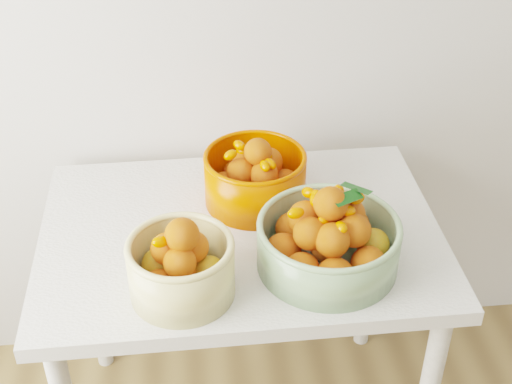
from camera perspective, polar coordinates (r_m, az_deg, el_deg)
table at (r=1.85m, az=-1.21°, el=-5.36°), size 1.00×0.70×0.75m
bowl_cream at (r=1.57m, az=-6.03°, el=-5.91°), size 0.26×0.26×0.20m
bowl_green at (r=1.65m, az=5.79°, el=-3.83°), size 0.43×0.43×0.21m
bowl_orange at (r=1.84m, az=-0.07°, el=1.21°), size 0.29×0.29×0.19m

